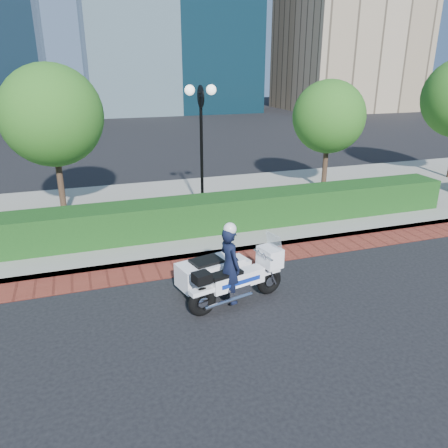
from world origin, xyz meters
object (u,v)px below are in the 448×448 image
object	(u,v)px
lamppost	(201,130)
tree_c	(329,117)
tree_b	(52,116)
police_motorcycle	(225,272)

from	to	relation	value
lamppost	tree_c	world-z (taller)	tree_c
tree_b	tree_c	size ratio (longest dim) A/B	1.14
lamppost	police_motorcycle	bearing A→B (deg)	-101.08
lamppost	police_motorcycle	world-z (taller)	lamppost
tree_b	police_motorcycle	size ratio (longest dim) A/B	2.07
tree_c	police_motorcycle	xyz separation A→B (m)	(-6.59, -6.86, -2.39)
tree_c	police_motorcycle	size ratio (longest dim) A/B	1.82
lamppost	police_motorcycle	distance (m)	6.11
tree_b	tree_c	world-z (taller)	tree_b
lamppost	tree_b	size ratio (longest dim) A/B	0.86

